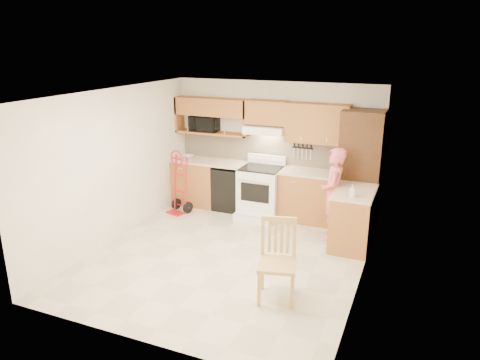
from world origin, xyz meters
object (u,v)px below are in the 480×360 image
Objects in this scene: microwave at (205,123)px; range at (260,188)px; person at (333,194)px; dining_chair at (277,262)px; hand_truck at (178,185)px.

microwave is 0.50× the size of range.
person is at bearing -16.62° from range.
dining_chair is at bearing -52.55° from microwave.
hand_truck reaches higher than dining_chair.
hand_truck is (-1.52, -0.42, -0.00)m from range.
person is 2.21m from dining_chair.
microwave is 1.72m from range.
microwave is 2.97m from person.
hand_truck is at bearing -97.87° from person.
microwave is 1.33m from hand_truck.
range is 2.87m from dining_chair.
microwave reaches higher than hand_truck.
range and hand_truck have the same top height.
person is at bearing 16.67° from hand_truck.
person is 1.39× the size of hand_truck.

